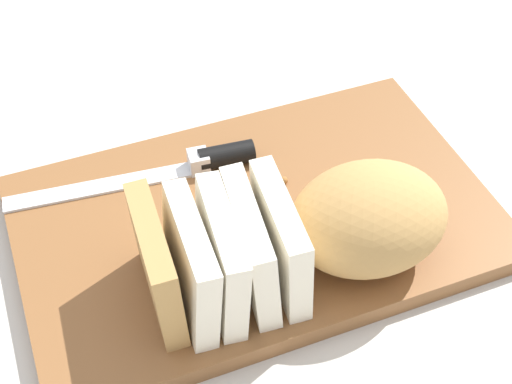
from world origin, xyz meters
TOP-DOWN VIEW (x-y plane):
  - ground_plane at (0.00, 0.00)m, footprint 3.00×3.00m
  - cutting_board at (0.00, 0.00)m, footprint 0.46×0.30m
  - bread_loaf at (-0.02, 0.08)m, footprint 0.28×0.14m
  - bread_knife at (0.03, -0.08)m, footprint 0.25×0.06m
  - crumb_near_knife at (0.03, -0.02)m, footprint 0.01×0.01m
  - crumb_near_loaf at (-0.04, -0.03)m, footprint 0.01×0.01m
  - crumb_stray_left at (-0.04, 0.03)m, footprint 0.01×0.01m

SIDE VIEW (x-z plane):
  - ground_plane at x=0.00m, z-range 0.00..0.00m
  - cutting_board at x=0.00m, z-range 0.00..0.02m
  - crumb_stray_left at x=-0.04m, z-range 0.02..0.03m
  - crumb_near_knife at x=0.03m, z-range 0.02..0.03m
  - crumb_near_loaf at x=-0.04m, z-range 0.02..0.03m
  - bread_knife at x=0.03m, z-range 0.02..0.04m
  - bread_loaf at x=-0.02m, z-range 0.02..0.11m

